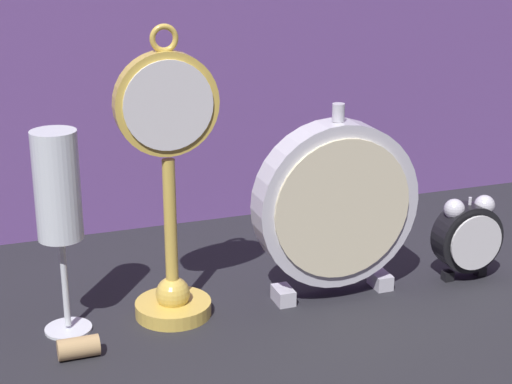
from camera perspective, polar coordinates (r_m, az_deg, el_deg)
The scene contains 6 objects.
ground_plane at distance 0.97m, azimuth 1.59°, elevation -8.25°, with size 4.00×4.00×0.00m, color #232328.
pocket_watch_on_stand at distance 0.92m, azimuth -5.79°, elevation 0.14°, with size 0.11×0.09×0.32m.
alarm_clock_twin_bell at distance 1.07m, azimuth 13.93°, elevation -2.75°, with size 0.08×0.03×0.11m.
mantel_clock_silver at distance 0.98m, azimuth 5.35°, elevation -0.86°, with size 0.19×0.04×0.23m.
champagne_flute at distance 0.90m, azimuth -13.06°, elevation -0.41°, with size 0.05×0.05×0.22m.
wine_cork at distance 0.90m, azimuth -11.75°, elevation -10.11°, with size 0.02×0.02×0.04m, color tan.
Camera 1 is at (-0.31, -0.80, 0.44)m, focal length 60.00 mm.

